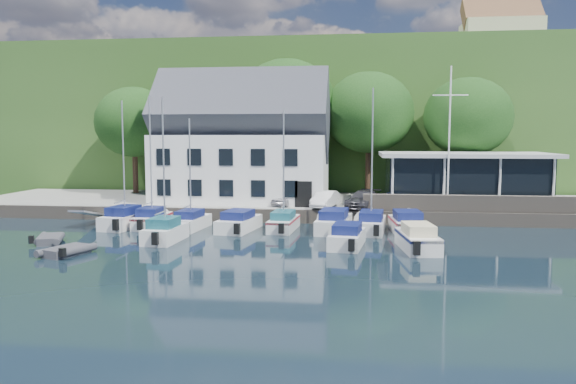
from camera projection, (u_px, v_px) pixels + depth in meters
name	position (u px, v px, depth m)	size (l,w,h in m)	color
ground	(310.00, 255.00, 30.43)	(180.00, 180.00, 0.00)	black
quay	(326.00, 206.00, 47.66)	(60.00, 13.00, 1.00)	gray
quay_face	(322.00, 217.00, 41.24)	(60.00, 0.30, 1.00)	#655B51
hillside	(341.00, 126.00, 90.85)	(160.00, 75.00, 16.00)	#2C4C1C
field_patch	(389.00, 79.00, 96.97)	(50.00, 30.00, 0.30)	#5C7038
farmhouse	(500.00, 36.00, 77.13)	(10.40, 7.00, 8.20)	beige
harbor_building	(243.00, 149.00, 47.02)	(14.40, 8.20, 8.70)	white
club_pavilion	(464.00, 179.00, 44.61)	(13.20, 7.20, 4.10)	black
seawall	(490.00, 204.00, 40.09)	(18.00, 0.50, 1.20)	#655B51
gangway	(96.00, 224.00, 41.28)	(1.20, 6.00, 1.40)	silver
car_silver	(286.00, 198.00, 43.99)	(1.33, 3.31, 1.13)	silver
car_white	(325.00, 199.00, 42.62)	(1.34, 3.84, 1.27)	silver
car_dgrey	(363.00, 199.00, 42.49)	(1.82, 4.48, 1.30)	#323137
car_blue	(395.00, 199.00, 43.05)	(1.45, 3.69, 1.26)	navy
flagpole	(449.00, 139.00, 40.90)	(2.51, 0.20, 10.47)	white
tree_0	(135.00, 140.00, 53.02)	(7.33, 7.33, 10.02)	black
tree_1	(192.00, 141.00, 52.67)	(7.19, 7.19, 9.83)	black
tree_2	(287.00, 127.00, 51.85)	(9.12, 9.12, 12.47)	black
tree_3	(368.00, 134.00, 51.26)	(8.23, 8.23, 11.25)	black
tree_4	(467.00, 138.00, 49.56)	(7.73, 7.73, 10.56)	black
boat_r1_0	(123.00, 160.00, 39.08)	(1.97, 6.36, 9.54)	silver
boat_r1_1	(151.00, 165.00, 39.16)	(1.88, 5.73, 8.87)	silver
boat_r1_2	(190.00, 169.00, 38.54)	(1.77, 5.89, 8.33)	silver
boat_r1_3	(239.00, 220.00, 38.27)	(2.12, 6.40, 1.43)	silver
boat_r1_4	(284.00, 170.00, 38.12)	(1.72, 6.22, 8.29)	silver
boat_r1_5	(334.00, 220.00, 38.02)	(2.18, 7.04, 1.53)	silver
boat_r1_6	(372.00, 166.00, 37.23)	(1.88, 6.50, 8.90)	silver
boat_r1_7	(407.00, 221.00, 37.54)	(2.15, 5.98, 1.49)	silver
boat_r2_1	(164.00, 166.00, 33.88)	(1.89, 5.38, 9.31)	silver
boat_r2_3	(347.00, 235.00, 32.82)	(1.92, 5.92, 1.40)	silver
boat_r2_4	(418.00, 237.00, 31.79)	(1.95, 6.30, 1.54)	silver
dinghy_0	(50.00, 238.00, 33.90)	(1.63, 2.72, 0.64)	#38393E
dinghy_1	(67.00, 249.00, 30.45)	(1.66, 2.76, 0.65)	#38393E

